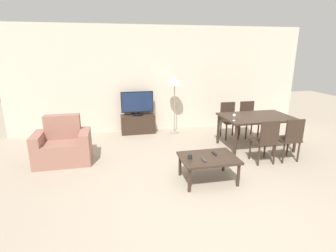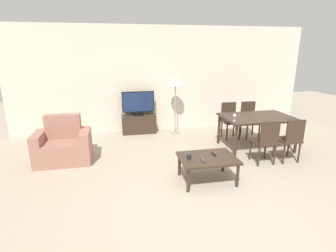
{
  "view_description": "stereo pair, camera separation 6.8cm",
  "coord_description": "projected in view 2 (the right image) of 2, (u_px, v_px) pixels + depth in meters",
  "views": [
    {
      "loc": [
        -1.31,
        -2.92,
        2.11
      ],
      "look_at": [
        -0.26,
        1.94,
        0.65
      ],
      "focal_mm": 28.0,
      "sensor_mm": 36.0,
      "label": 1
    },
    {
      "loc": [
        -1.24,
        -2.93,
        2.11
      ],
      "look_at": [
        -0.26,
        1.94,
        0.65
      ],
      "focal_mm": 28.0,
      "sensor_mm": 36.0,
      "label": 2
    }
  ],
  "objects": [
    {
      "name": "dining_chair_near_right",
      "position": [
        291.0,
        138.0,
        4.99
      ],
      "size": [
        0.4,
        0.4,
        0.87
      ],
      "color": "#38281E",
      "rests_on": "ground_plane"
    },
    {
      "name": "tv",
      "position": [
        138.0,
        103.0,
        6.68
      ],
      "size": [
        0.82,
        0.29,
        0.61
      ],
      "color": "black",
      "rests_on": "tv_stand"
    },
    {
      "name": "wall_back",
      "position": [
        163.0,
        79.0,
        6.89
      ],
      "size": [
        7.79,
        0.06,
        2.7
      ],
      "color": "beige",
      "rests_on": "ground_plane"
    },
    {
      "name": "dining_chair_far_left",
      "position": [
        230.0,
        118.0,
        6.4
      ],
      "size": [
        0.4,
        0.4,
        0.87
      ],
      "color": "#38281E",
      "rests_on": "ground_plane"
    },
    {
      "name": "dining_table",
      "position": [
        257.0,
        120.0,
        5.65
      ],
      "size": [
        1.48,
        1.0,
        0.72
      ],
      "color": "#38281E",
      "rests_on": "ground_plane"
    },
    {
      "name": "tv_stand",
      "position": [
        139.0,
        124.0,
        6.83
      ],
      "size": [
        0.86,
        0.37,
        0.48
      ],
      "color": "#38281E",
      "rests_on": "ground_plane"
    },
    {
      "name": "cup_white_near",
      "position": [
        189.0,
        157.0,
        4.19
      ],
      "size": [
        0.07,
        0.07,
        0.07
      ],
      "color": "black",
      "rests_on": "coffee_table"
    },
    {
      "name": "wine_glass_left",
      "position": [
        235.0,
        116.0,
        5.24
      ],
      "size": [
        0.07,
        0.07,
        0.15
      ],
      "color": "silver",
      "rests_on": "dining_table"
    },
    {
      "name": "dining_chair_far",
      "position": [
        249.0,
        117.0,
        6.5
      ],
      "size": [
        0.4,
        0.4,
        0.87
      ],
      "color": "#38281E",
      "rests_on": "ground_plane"
    },
    {
      "name": "dining_chair_near",
      "position": [
        266.0,
        140.0,
        4.89
      ],
      "size": [
        0.4,
        0.4,
        0.87
      ],
      "color": "#38281E",
      "rests_on": "ground_plane"
    },
    {
      "name": "ground_plane",
      "position": [
        215.0,
        209.0,
        3.59
      ],
      "size": [
        18.0,
        18.0,
        0.0
      ],
      "primitive_type": "plane",
      "color": "tan"
    },
    {
      "name": "floor_lamp",
      "position": [
        175.0,
        83.0,
        6.54
      ],
      "size": [
        0.35,
        0.35,
        1.49
      ],
      "color": "gray",
      "rests_on": "ground_plane"
    },
    {
      "name": "coffee_table",
      "position": [
        208.0,
        160.0,
        4.27
      ],
      "size": [
        0.92,
        0.68,
        0.42
      ],
      "color": "#38281E",
      "rests_on": "ground_plane"
    },
    {
      "name": "armchair",
      "position": [
        63.0,
        146.0,
        5.04
      ],
      "size": [
        1.02,
        0.65,
        0.9
      ],
      "color": "#9E6B5B",
      "rests_on": "ground_plane"
    },
    {
      "name": "remote_primary",
      "position": [
        203.0,
        160.0,
        4.12
      ],
      "size": [
        0.04,
        0.15,
        0.02
      ],
      "color": "#38383D",
      "rests_on": "coffee_table"
    },
    {
      "name": "remote_secondary",
      "position": [
        214.0,
        154.0,
        4.37
      ],
      "size": [
        0.04,
        0.15,
        0.02
      ],
      "color": "black",
      "rests_on": "coffee_table"
    }
  ]
}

